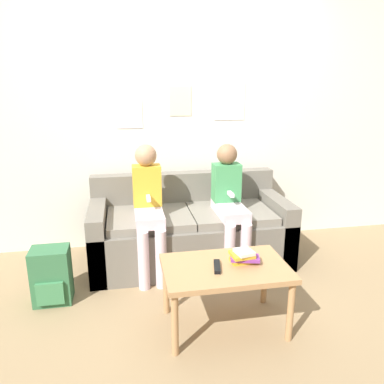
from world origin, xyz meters
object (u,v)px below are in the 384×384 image
Objects in this scene: tv_remote at (217,267)px; person_right at (230,200)px; backpack at (52,276)px; coffee_table at (225,274)px; person_left at (148,204)px; couch at (189,231)px.

person_right is at bearing 81.20° from tv_remote.
tv_remote is 1.29m from backpack.
backpack is (-1.20, 0.53, -0.18)m from coffee_table.
person_left is 0.97m from tv_remote.
person_left is at bearing 23.34° from backpack.
person_left reaches higher than couch.
coffee_table is at bearing -87.04° from couch.
person_left reaches higher than person_right.
tv_remote is (0.37, -0.88, -0.17)m from person_left.
backpack is at bearing 166.16° from tv_remote.
tv_remote is at bearing -162.73° from coffee_table.
person_left is at bearing 179.78° from person_right.
person_right is at bearing 12.51° from backpack.
person_right is at bearing -29.57° from couch.
person_right is at bearing 72.46° from coffee_table.
person_right is 0.95m from tv_remote.
coffee_table is at bearing -63.09° from person_left.
person_right is (0.71, -0.00, -0.01)m from person_left.
person_left is 0.71m from person_right.
person_left is (-0.44, 0.86, 0.24)m from coffee_table.
tv_remote is (-0.06, -0.02, 0.07)m from coffee_table.
couch is at bearing 24.04° from backpack.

